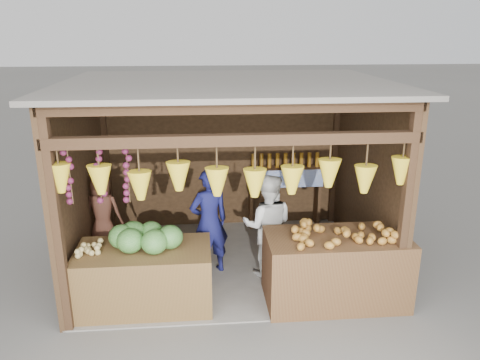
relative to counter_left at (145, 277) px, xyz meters
name	(u,v)px	position (x,y,z in m)	size (l,w,h in m)	color
ground	(229,263)	(1.10, 1.01, -0.39)	(80.00, 80.00, 0.00)	#514F49
stall_structure	(226,155)	(1.07, 0.96, 1.28)	(4.30, 3.30, 2.66)	slate
back_shelf	(285,179)	(2.15, 2.29, 0.49)	(1.25, 0.32, 1.32)	#382314
counter_left	(145,277)	(0.00, 0.00, 0.00)	(1.63, 0.85, 0.77)	#533B1B
counter_right	(335,269)	(2.37, -0.10, 0.06)	(1.74, 0.85, 0.89)	#452817
stool	(107,256)	(-0.68, 1.14, -0.25)	(0.29, 0.29, 0.27)	black
man_standing	(209,222)	(0.82, 0.75, 0.39)	(0.56, 0.37, 1.55)	#14164C
woman_standing	(268,226)	(1.62, 0.65, 0.35)	(0.71, 0.56, 1.47)	silver
vendor_seated	(103,212)	(-0.68, 1.14, 0.44)	(0.54, 0.35, 1.10)	#573022
melon_pile	(142,236)	(0.00, 0.04, 0.55)	(1.00, 0.50, 0.32)	#144C14
tanfruit_pile	(90,248)	(-0.61, -0.05, 0.45)	(0.34, 0.40, 0.13)	tan
mango_pile	(340,230)	(2.38, -0.16, 0.61)	(1.40, 0.64, 0.22)	#D2491C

